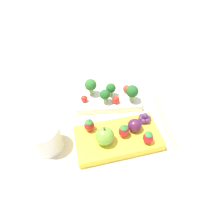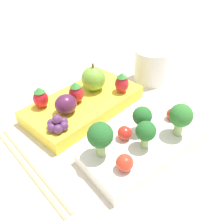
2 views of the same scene
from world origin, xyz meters
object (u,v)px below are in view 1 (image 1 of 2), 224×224
(cherry_tomato_0, at_px, (84,99))
(cherry_tomato_2, at_px, (116,100))
(broccoli_floret_2, at_px, (91,85))
(strawberry_0, at_px, (124,131))
(grape_cluster, at_px, (145,118))
(bento_box_fruit, at_px, (118,138))
(broccoli_floret_3, at_px, (105,95))
(strawberry_2, at_px, (89,125))
(bento_box_savoury, at_px, (107,100))
(cherry_tomato_1, at_px, (127,89))
(apple, at_px, (105,136))
(chopsticks_pair, at_px, (163,117))
(broccoli_floret_1, at_px, (132,92))
(strawberry_1, at_px, (148,137))
(broccoli_floret_0, at_px, (111,89))
(drinking_cup, at_px, (46,138))
(plum, at_px, (135,125))

(cherry_tomato_0, height_order, cherry_tomato_2, cherry_tomato_2)
(broccoli_floret_2, xyz_separation_m, strawberry_0, (0.07, -0.18, -0.01))
(grape_cluster, bearing_deg, broccoli_floret_2, 135.33)
(bento_box_fruit, relative_size, broccoli_floret_3, 4.96)
(strawberry_2, bearing_deg, broccoli_floret_2, 83.84)
(bento_box_savoury, bearing_deg, broccoli_floret_3, -112.40)
(cherry_tomato_1, relative_size, grape_cluster, 0.66)
(bento_box_savoury, distance_m, apple, 0.17)
(broccoli_floret_2, bearing_deg, cherry_tomato_2, -35.01)
(broccoli_floret_2, distance_m, strawberry_0, 0.19)
(broccoli_floret_3, distance_m, grape_cluster, 0.14)
(apple, bearing_deg, chopsticks_pair, 22.16)
(broccoli_floret_1, bearing_deg, bento_box_savoury, 161.10)
(broccoli_floret_1, xyz_separation_m, apple, (-0.10, -0.14, -0.01))
(broccoli_floret_2, xyz_separation_m, cherry_tomato_0, (-0.02, -0.03, -0.03))
(broccoli_floret_3, bearing_deg, bento_box_savoury, 67.60)
(broccoli_floret_2, distance_m, chopsticks_pair, 0.24)
(broccoli_floret_2, height_order, strawberry_1, broccoli_floret_2)
(apple, bearing_deg, bento_box_fruit, 20.06)
(broccoli_floret_0, distance_m, grape_cluster, 0.14)
(broccoli_floret_0, height_order, strawberry_0, same)
(bento_box_savoury, bearing_deg, drinking_cup, -140.89)
(cherry_tomato_2, relative_size, drinking_cup, 0.29)
(strawberry_1, height_order, grape_cluster, strawberry_1)
(broccoli_floret_2, distance_m, broccoli_floret_3, 0.06)
(cherry_tomato_2, height_order, strawberry_0, strawberry_0)
(cherry_tomato_2, relative_size, grape_cluster, 0.60)
(strawberry_0, bearing_deg, apple, -166.54)
(broccoli_floret_3, bearing_deg, chopsticks_pair, -23.04)
(apple, xyz_separation_m, grape_cluster, (0.12, 0.05, -0.01))
(strawberry_1, bearing_deg, bento_box_fruit, 156.78)
(strawberry_2, bearing_deg, strawberry_1, -23.07)
(broccoli_floret_1, xyz_separation_m, grape_cluster, (0.02, -0.09, -0.02))
(broccoli_floret_0, height_order, cherry_tomato_2, broccoli_floret_0)
(broccoli_floret_2, relative_size, chopsticks_pair, 0.27)
(broccoli_floret_0, distance_m, cherry_tomato_2, 0.04)
(broccoli_floret_1, distance_m, grape_cluster, 0.09)
(cherry_tomato_0, bearing_deg, plum, -46.49)
(bento_box_savoury, xyz_separation_m, broccoli_floret_0, (0.01, 0.01, 0.04))
(broccoli_floret_1, distance_m, strawberry_0, 0.14)
(strawberry_2, distance_m, chopsticks_pair, 0.23)
(bento_box_fruit, distance_m, grape_cluster, 0.09)
(bento_box_fruit, relative_size, broccoli_floret_2, 4.16)
(plum, relative_size, chopsticks_pair, 0.19)
(broccoli_floret_0, relative_size, broccoli_floret_1, 0.82)
(cherry_tomato_1, bearing_deg, grape_cluster, -79.48)
(cherry_tomato_1, bearing_deg, drinking_cup, -146.46)
(broccoli_floret_0, distance_m, broccoli_floret_2, 0.06)
(broccoli_floret_2, distance_m, cherry_tomato_1, 0.12)
(strawberry_0, relative_size, chopsticks_pair, 0.20)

